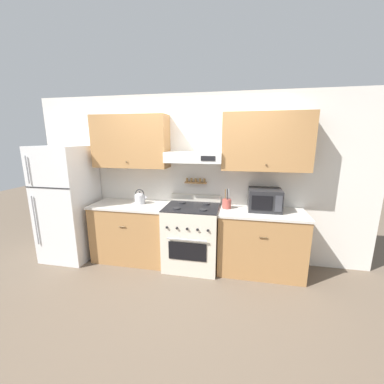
% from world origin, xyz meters
% --- Properties ---
extents(ground_plane, '(16.00, 16.00, 0.00)m').
position_xyz_m(ground_plane, '(0.00, 0.00, 0.00)').
color(ground_plane, brown).
extents(wall_back, '(5.20, 0.46, 2.55)m').
position_xyz_m(wall_back, '(0.00, 0.58, 1.49)').
color(wall_back, silver).
rests_on(wall_back, ground_plane).
extents(counter_left, '(1.18, 0.62, 0.91)m').
position_xyz_m(counter_left, '(-0.98, 0.32, 0.45)').
color(counter_left, '#AD7A47').
rests_on(counter_left, ground_plane).
extents(counter_right, '(1.20, 0.62, 0.91)m').
position_xyz_m(counter_right, '(0.99, 0.32, 0.45)').
color(counter_right, '#AD7A47').
rests_on(counter_right, ground_plane).
extents(stove_range, '(0.78, 0.69, 1.05)m').
position_xyz_m(stove_range, '(0.00, 0.28, 0.47)').
color(stove_range, beige).
rests_on(stove_range, ground_plane).
extents(refrigerator, '(0.72, 0.78, 1.79)m').
position_xyz_m(refrigerator, '(-2.01, 0.23, 0.90)').
color(refrigerator, white).
rests_on(refrigerator, ground_plane).
extents(tea_kettle, '(0.21, 0.16, 0.23)m').
position_xyz_m(tea_kettle, '(-0.85, 0.38, 1.00)').
color(tea_kettle, '#B7B7BC').
rests_on(tea_kettle, counter_left).
extents(microwave, '(0.44, 0.40, 0.31)m').
position_xyz_m(microwave, '(1.02, 0.40, 1.06)').
color(microwave, '#232326').
rests_on(microwave, counter_right).
extents(utensil_crock, '(0.13, 0.13, 0.29)m').
position_xyz_m(utensil_crock, '(0.49, 0.38, 0.98)').
color(utensil_crock, '#B24C42').
rests_on(utensil_crock, counter_right).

